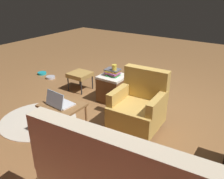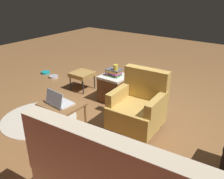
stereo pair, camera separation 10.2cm
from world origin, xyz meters
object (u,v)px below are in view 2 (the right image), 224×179
at_px(ottoman, 82,75).
at_px(wicker_hamper, 114,88).
at_px(armchair, 138,107).
at_px(yellow_mug, 116,67).
at_px(tv_remote, 112,73).
at_px(pet_bowl_teal, 45,73).
at_px(book_stack_hamper, 114,72).
at_px(pet_bowl_steel, 54,77).
at_px(laptop_desk, 62,107).
at_px(laptop, 59,101).

bearing_deg(ottoman, wicker_hamper, 177.41).
distance_m(wicker_hamper, ottoman, 0.81).
relative_size(armchair, wicker_hamper, 1.81).
bearing_deg(yellow_mug, ottoman, -3.95).
distance_m(tv_remote, pet_bowl_teal, 2.10).
bearing_deg(book_stack_hamper, pet_bowl_steel, -4.07).
xyz_separation_m(wicker_hamper, pet_bowl_teal, (2.15, -0.20, -0.22)).
xyz_separation_m(tv_remote, pet_bowl_teal, (2.05, -0.12, -0.47)).
bearing_deg(book_stack_hamper, tv_remote, -40.71).
bearing_deg(yellow_mug, wicker_hamper, -26.90).
distance_m(wicker_hamper, book_stack_hamper, 0.30).
bearing_deg(laptop_desk, book_stack_hamper, -87.88).
relative_size(wicker_hamper, yellow_mug, 4.80).
bearing_deg(laptop, pet_bowl_steel, -38.63).
relative_size(wicker_hamper, book_stack_hamper, 1.76).
bearing_deg(laptop_desk, tv_remote, -84.03).
relative_size(armchair, laptop_desk, 1.55).
height_order(book_stack_hamper, yellow_mug, yellow_mug).
bearing_deg(laptop, tv_remote, -84.35).
xyz_separation_m(laptop, pet_bowl_steel, (1.82, -1.45, -0.50)).
bearing_deg(tv_remote, pet_bowl_teal, 4.20).
relative_size(armchair, ottoman, 2.17).
xyz_separation_m(yellow_mug, tv_remote, (0.14, -0.10, -0.15)).
distance_m(ottoman, pet_bowl_steel, 1.02).
xyz_separation_m(book_stack_hamper, pet_bowl_teal, (2.14, -0.20, -0.52)).
bearing_deg(wicker_hamper, armchair, 145.58).
distance_m(tv_remote, pet_bowl_steel, 1.74).
bearing_deg(armchair, yellow_mug, -34.81).
distance_m(wicker_hamper, pet_bowl_steel, 1.80).
xyz_separation_m(laptop, ottoman, (0.85, -1.37, -0.22)).
distance_m(laptop_desk, laptop, 0.11).
xyz_separation_m(laptop_desk, pet_bowl_steel, (1.82, -1.41, -0.40)).
bearing_deg(wicker_hamper, pet_bowl_teal, -5.30).
xyz_separation_m(wicker_hamper, pet_bowl_steel, (1.78, -0.12, -0.22)).
distance_m(armchair, yellow_mug, 0.99).
relative_size(armchair, pet_bowl_teal, 4.35).
distance_m(yellow_mug, pet_bowl_steel, 1.93).
xyz_separation_m(yellow_mug, pet_bowl_teal, (2.19, -0.22, -0.62)).
bearing_deg(wicker_hamper, yellow_mug, 153.10).
distance_m(armchair, wicker_hamper, 1.01).
bearing_deg(pet_bowl_teal, wicker_hamper, 174.70).
relative_size(book_stack_hamper, yellow_mug, 2.73).
relative_size(ottoman, pet_bowl_teal, 2.00).
xyz_separation_m(laptop_desk, wicker_hamper, (0.04, -1.29, -0.18)).
bearing_deg(laptop_desk, armchair, -137.32).
distance_m(laptop, yellow_mug, 1.31).
xyz_separation_m(armchair, yellow_mug, (0.78, -0.54, 0.28)).
height_order(laptop_desk, wicker_hamper, same).
height_order(laptop_desk, pet_bowl_teal, laptop_desk).
height_order(wicker_hamper, ottoman, wicker_hamper).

